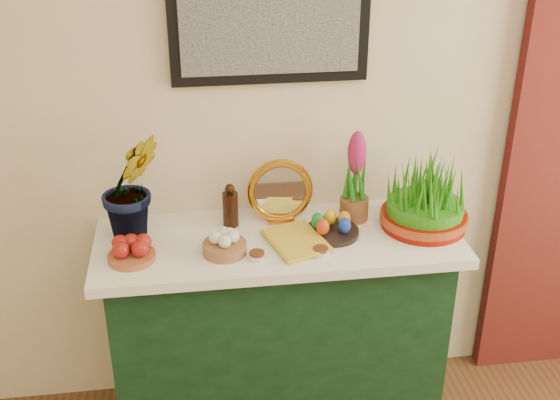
# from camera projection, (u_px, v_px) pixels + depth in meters

# --- Properties ---
(sideboard) EXTENTS (1.30, 0.45, 0.85)m
(sideboard) POSITION_uv_depth(u_px,v_px,m) (278.00, 333.00, 2.90)
(sideboard) COLOR #153C1E
(sideboard) RESTS_ON ground
(tablecloth) EXTENTS (1.40, 0.55, 0.04)m
(tablecloth) POSITION_uv_depth(u_px,v_px,m) (278.00, 240.00, 2.70)
(tablecloth) COLOR white
(tablecloth) RESTS_ON sideboard
(hyacinth_green) EXTENTS (0.34, 0.32, 0.56)m
(hyacinth_green) POSITION_uv_depth(u_px,v_px,m) (130.00, 170.00, 2.57)
(hyacinth_green) COLOR #207718
(hyacinth_green) RESTS_ON tablecloth
(apple_bowl) EXTENTS (0.22, 0.22, 0.09)m
(apple_bowl) POSITION_uv_depth(u_px,v_px,m) (131.00, 251.00, 2.52)
(apple_bowl) COLOR #AA562F
(apple_bowl) RESTS_ON tablecloth
(garlic_basket) EXTENTS (0.21, 0.21, 0.09)m
(garlic_basket) POSITION_uv_depth(u_px,v_px,m) (224.00, 244.00, 2.56)
(garlic_basket) COLOR olive
(garlic_basket) RESTS_ON tablecloth
(vinegar_cruet) EXTENTS (0.06, 0.06, 0.18)m
(vinegar_cruet) POSITION_uv_depth(u_px,v_px,m) (230.00, 207.00, 2.74)
(vinegar_cruet) COLOR black
(vinegar_cruet) RESTS_ON tablecloth
(mirror) EXTENTS (0.26, 0.07, 0.26)m
(mirror) POSITION_uv_depth(u_px,v_px,m) (280.00, 192.00, 2.75)
(mirror) COLOR orange
(mirror) RESTS_ON tablecloth
(book) EXTENTS (0.24, 0.29, 0.03)m
(book) POSITION_uv_depth(u_px,v_px,m) (273.00, 246.00, 2.60)
(book) COLOR gold
(book) RESTS_ON tablecloth
(spice_dish_left) EXTENTS (0.07, 0.07, 0.03)m
(spice_dish_left) POSITION_uv_depth(u_px,v_px,m) (257.00, 255.00, 2.54)
(spice_dish_left) COLOR silver
(spice_dish_left) RESTS_ON tablecloth
(spice_dish_right) EXTENTS (0.07, 0.07, 0.03)m
(spice_dish_right) POSITION_uv_depth(u_px,v_px,m) (321.00, 251.00, 2.57)
(spice_dish_right) COLOR silver
(spice_dish_right) RESTS_ON tablecloth
(egg_plate) EXTENTS (0.23, 0.23, 0.09)m
(egg_plate) POSITION_uv_depth(u_px,v_px,m) (332.00, 227.00, 2.69)
(egg_plate) COLOR black
(egg_plate) RESTS_ON tablecloth
(hyacinth_pink) EXTENTS (0.11, 0.11, 0.38)m
(hyacinth_pink) POSITION_uv_depth(u_px,v_px,m) (355.00, 181.00, 2.74)
(hyacinth_pink) COLOR brown
(hyacinth_pink) RESTS_ON tablecloth
(wheatgrass_sabzeh) EXTENTS (0.34, 0.34, 0.28)m
(wheatgrass_sabzeh) POSITION_uv_depth(u_px,v_px,m) (426.00, 198.00, 2.71)
(wheatgrass_sabzeh) COLOR #850D03
(wheatgrass_sabzeh) RESTS_ON tablecloth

